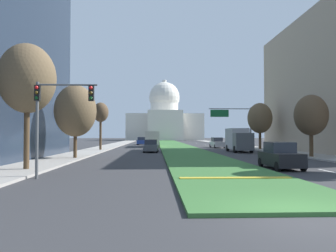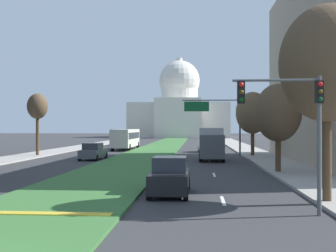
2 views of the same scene
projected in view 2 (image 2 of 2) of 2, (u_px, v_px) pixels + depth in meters
The scene contains 19 objects.
ground_plane at pixel (163, 146), 72.05m from camera, with size 282.18×282.18×0.00m, color #333335.
grass_median at pixel (160, 148), 65.65m from camera, with size 6.33×115.44×0.14m, color #386B33.
median_curb_nose at pixel (35, 213), 15.23m from camera, with size 5.70×0.50×0.04m, color gold.
lane_dashes_right at pixel (207, 155), 49.27m from camera, with size 0.16×67.46×0.01m.
sidewalk_left at pixel (66, 149), 60.17m from camera, with size 4.00×115.44×0.15m, color #9E9991.
sidewalk_right at pixel (248, 150), 58.34m from camera, with size 4.00×115.44×0.15m, color #9E9991.
capitol_building at pixel (179, 110), 135.28m from camera, with size 31.36×24.33×25.71m.
traffic_light_near_right at pixel (296, 114), 15.62m from camera, with size 3.34×0.35×5.20m.
overhead_guide_sign at pixel (218, 115), 46.94m from camera, with size 6.55×0.20×6.50m.
street_tree_right_near at pixel (327, 64), 17.92m from camera, with size 4.03×4.03×8.55m.
street_tree_right_mid at pixel (278, 113), 29.75m from camera, with size 3.29×3.29×6.37m.
street_tree_left_far at pixel (37, 107), 47.04m from camera, with size 2.29×2.29×7.06m.
street_tree_right_far at pixel (253, 113), 46.53m from camera, with size 3.72×3.72×7.20m.
sedan_lead_stopped at pixel (170, 177), 20.51m from camera, with size 1.90×4.19×1.84m.
sedan_midblock at pixel (93, 152), 42.18m from camera, with size 2.07×4.39×1.69m.
sedan_distant at pixel (206, 146), 54.97m from camera, with size 2.06×4.64×1.83m.
sedan_far_horizon at pixel (123, 141), 73.20m from camera, with size 2.13×4.52×1.76m.
box_truck_delivery at pixel (211, 143), 41.51m from camera, with size 2.40×6.40×3.20m.
city_bus at pixel (126, 137), 61.13m from camera, with size 2.62×11.00×2.95m.
Camera 2 is at (5.92, -7.68, 3.30)m, focal length 44.87 mm.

